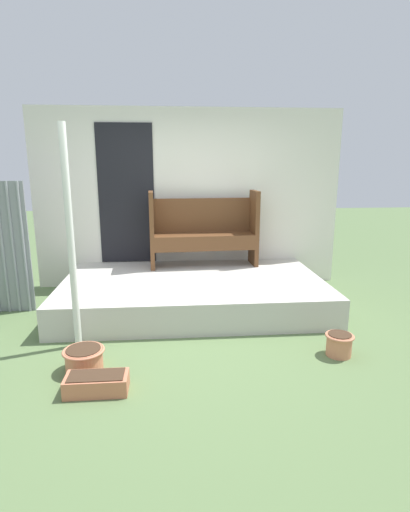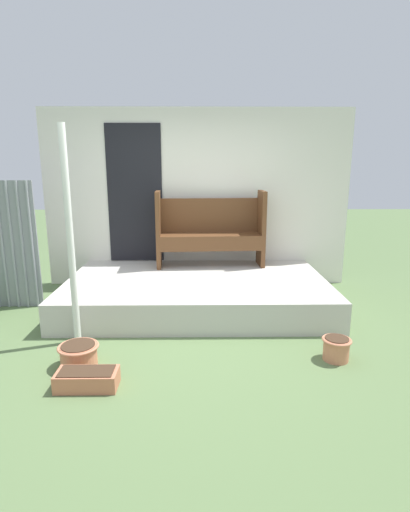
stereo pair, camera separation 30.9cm
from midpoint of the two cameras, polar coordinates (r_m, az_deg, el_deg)
name	(u,v)px [view 1 (the left image)]	position (r m, az deg, el deg)	size (l,w,h in m)	color
ground_plane	(180,338)	(4.37, -5.67, -11.63)	(24.00, 24.00, 0.00)	#5B7547
porch_slab	(193,292)	(5.22, -3.40, -5.21)	(3.31, 1.97, 0.37)	beige
house_wall	(186,199)	(5.99, -4.19, 8.12)	(4.51, 0.08, 2.60)	white
support_post	(71,241)	(4.10, -20.71, 2.04)	(0.07, 0.07, 2.19)	white
bench	(203,228)	(5.73, -1.77, 4.04)	(1.55, 0.48, 1.08)	brown
flower_pot_left	(84,358)	(3.89, -19.16, -13.70)	(0.37, 0.37, 0.21)	tan
flower_pot_middle	(339,344)	(4.11, 16.56, -11.93)	(0.28, 0.28, 0.22)	tan
planter_box_rect	(97,383)	(3.56, -17.73, -17.00)	(0.51, 0.24, 0.16)	#C67251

